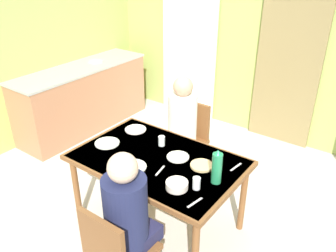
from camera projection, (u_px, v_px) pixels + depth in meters
name	position (u px, v px, depth m)	size (l,w,h in m)	color
ground_plane	(142.00, 205.00, 3.55)	(5.82, 5.82, 0.00)	beige
wall_back	(249.00, 29.00, 4.52)	(4.44, 0.10, 2.79)	#9EB158
wall_left	(39.00, 30.00, 4.43)	(0.10, 3.36, 2.79)	#A3B35D
door_wooden	(288.00, 68.00, 4.33)	(0.80, 0.05, 2.00)	olive
curtain_panel	(189.00, 38.00, 5.00)	(0.90, 0.03, 2.34)	white
kitchen_counter	(83.00, 98.00, 4.91)	(0.61, 1.99, 0.91)	#A26A4B
dining_table	(158.00, 165.00, 3.02)	(1.44, 0.94, 0.73)	brown
chair_near_diner	(116.00, 252.00, 2.37)	(0.40, 0.40, 0.87)	brown
chair_far_diner	(188.00, 137.00, 3.80)	(0.40, 0.40, 0.87)	brown
person_near_diner	(127.00, 209.00, 2.33)	(0.30, 0.37, 0.77)	#222346
person_far_diner	(182.00, 118.00, 3.57)	(0.30, 0.37, 0.77)	silver
water_bottle_green_near	(217.00, 167.00, 2.63)	(0.08, 0.08, 0.29)	#228350
serving_bowl_center	(177.00, 185.00, 2.61)	(0.17, 0.17, 0.06)	silver
dinner_plate_near_left	(133.00, 167.00, 2.87)	(0.23, 0.23, 0.01)	white
dinner_plate_near_right	(107.00, 143.00, 3.21)	(0.23, 0.23, 0.01)	white
dinner_plate_far_center	(178.00, 157.00, 3.00)	(0.19, 0.19, 0.01)	white
dinner_plate_far_side	(136.00, 129.00, 3.45)	(0.21, 0.21, 0.01)	white
drinking_glass_by_near_diner	(197.00, 183.00, 2.60)	(0.06, 0.06, 0.10)	silver
drinking_glass_by_far_diner	(162.00, 141.00, 3.17)	(0.06, 0.06, 0.09)	silver
bread_plate_sliced	(202.00, 165.00, 2.88)	(0.19, 0.19, 0.02)	#DBB77A
cutlery_knife_near	(236.00, 167.00, 2.87)	(0.15, 0.02, 0.00)	silver
cutlery_fork_near	(160.00, 171.00, 2.83)	(0.15, 0.02, 0.00)	silver
cutlery_knife_far	(195.00, 203.00, 2.47)	(0.15, 0.02, 0.00)	silver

